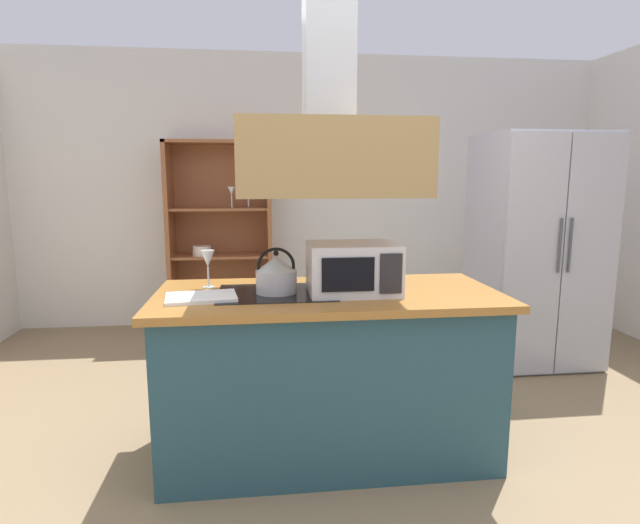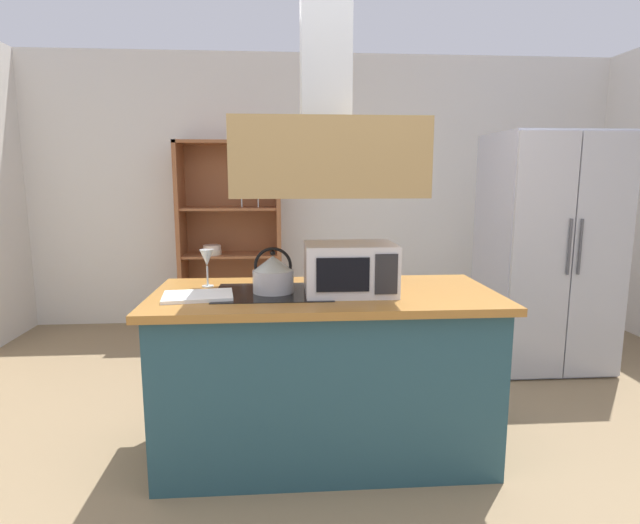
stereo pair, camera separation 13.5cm
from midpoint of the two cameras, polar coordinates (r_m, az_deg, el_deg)
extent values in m
plane|color=#877050|center=(2.75, 7.26, -23.44)|extent=(7.80, 7.80, 0.00)
cube|color=silver|center=(5.28, 1.11, 7.95)|extent=(6.00, 0.12, 2.70)
cube|color=#244954|center=(2.81, 1.95, -12.77)|extent=(1.72, 0.75, 0.86)
cube|color=#A56C2E|center=(2.67, 2.00, -3.79)|extent=(1.80, 0.83, 0.04)
cube|color=black|center=(2.65, -3.81, -3.43)|extent=(0.60, 0.46, 0.00)
cube|color=#A8854E|center=(2.60, 2.09, 11.42)|extent=(0.90, 0.70, 0.36)
cube|color=silver|center=(2.70, 2.18, 25.35)|extent=(0.24, 0.24, 0.94)
cube|color=#AEB1C1|center=(4.41, 24.79, 1.08)|extent=(0.90, 0.72, 1.83)
cube|color=#B7B7BD|center=(3.98, 24.54, 0.27)|extent=(0.44, 0.03, 1.79)
cube|color=#B6B8BE|center=(4.21, 29.92, 0.33)|extent=(0.44, 0.03, 1.79)
cylinder|color=#4C4C51|center=(4.03, 27.14, 1.51)|extent=(0.02, 0.02, 0.40)
cylinder|color=#4C4C51|center=(4.07, 28.10, 1.51)|extent=(0.02, 0.02, 0.40)
cube|color=brown|center=(5.12, -14.58, 2.75)|extent=(0.04, 0.40, 1.84)
cube|color=brown|center=(5.03, -3.85, 2.92)|extent=(0.04, 0.40, 1.84)
cube|color=brown|center=(5.03, -9.54, 13.11)|extent=(0.99, 0.40, 0.03)
cube|color=brown|center=(5.23, -9.00, -6.76)|extent=(0.99, 0.40, 0.08)
cube|color=brown|center=(5.24, -9.08, 3.09)|extent=(0.99, 0.02, 1.84)
cube|color=brown|center=(5.08, -9.20, 0.79)|extent=(0.91, 0.36, 0.02)
cube|color=brown|center=(5.03, -9.34, 5.96)|extent=(0.91, 0.36, 0.02)
cylinder|color=beige|center=(5.04, -11.28, 1.09)|extent=(0.18, 0.18, 0.05)
cylinder|color=beige|center=(5.04, -11.30, 1.60)|extent=(0.17, 0.17, 0.05)
cylinder|color=silver|center=(4.98, -8.03, 6.79)|extent=(0.01, 0.01, 0.12)
cone|color=silver|center=(4.97, -8.06, 7.94)|extent=(0.07, 0.07, 0.08)
cylinder|color=silver|center=(4.97, -6.20, 6.82)|extent=(0.01, 0.01, 0.12)
cone|color=silver|center=(4.96, -6.22, 7.98)|extent=(0.07, 0.07, 0.08)
cylinder|color=#BABABC|center=(2.64, -3.83, -2.16)|extent=(0.21, 0.21, 0.12)
cone|color=#B4C0BD|center=(2.62, -3.85, -0.11)|extent=(0.20, 0.20, 0.07)
sphere|color=black|center=(2.61, -3.86, 1.02)|extent=(0.03, 0.03, 0.03)
torus|color=black|center=(2.62, -3.85, -0.45)|extent=(0.20, 0.02, 0.20)
cube|color=white|center=(2.59, -12.12, -3.76)|extent=(0.37, 0.28, 0.02)
cube|color=silver|center=(2.62, 4.83, -0.72)|extent=(0.46, 0.34, 0.26)
cube|color=black|center=(2.44, 4.19, -1.46)|extent=(0.26, 0.01, 0.17)
cube|color=#262628|center=(2.48, 9.03, -1.38)|extent=(0.11, 0.01, 0.20)
cylinder|color=silver|center=(2.84, -11.18, -2.68)|extent=(0.06, 0.06, 0.01)
cylinder|color=silver|center=(2.83, -11.22, -1.53)|extent=(0.01, 0.01, 0.11)
cone|color=silver|center=(2.81, -11.28, 0.47)|extent=(0.08, 0.08, 0.09)
camera|label=1|loc=(0.07, -88.70, 0.22)|focal=28.43mm
camera|label=2|loc=(0.07, 91.30, -0.22)|focal=28.43mm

